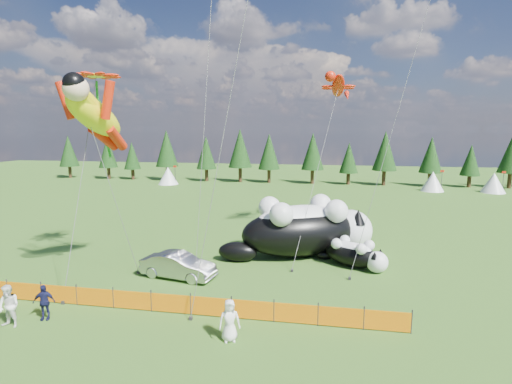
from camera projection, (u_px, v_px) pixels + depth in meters
ground at (192, 289)px, 22.15m from camera, size 160.00×160.00×0.00m
safety_fence at (171, 303)px, 19.15m from camera, size 22.06×0.06×1.10m
tree_line at (283, 159)px, 65.26m from camera, size 90.00×4.00×8.00m
festival_tents at (354, 180)px, 58.86m from camera, size 50.00×3.20×2.80m
cat_large at (307, 228)px, 27.88m from camera, size 10.56×7.32×4.09m
cat_small at (355, 254)px, 25.57m from camera, size 4.49×3.45×1.80m
car at (178, 266)px, 23.72m from camera, size 4.76×2.37×1.50m
spectator_b at (9, 306)px, 17.72m from camera, size 1.00×0.65×1.96m
spectator_c at (44, 302)px, 18.47m from camera, size 1.09×0.77×1.68m
spectator_e at (229, 320)px, 16.58m from camera, size 1.02×0.83×1.81m
superhero_kite at (95, 116)px, 21.63m from camera, size 5.00×5.41×11.92m
gecko_kite at (338, 86)px, 31.48m from camera, size 4.10×12.11×15.41m
flower_kite at (96, 79)px, 23.59m from camera, size 3.29×6.96×12.88m
diamond_kite_c at (247, 5)px, 16.69m from camera, size 3.29×1.16×15.56m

